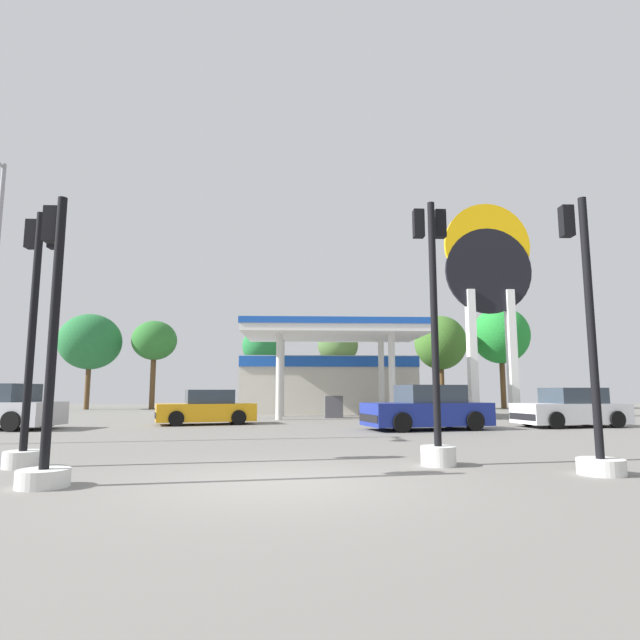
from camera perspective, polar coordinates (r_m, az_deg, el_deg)
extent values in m
plane|color=slate|center=(8.31, -4.71, -17.46)|extent=(90.00, 90.00, 0.00)
cube|color=beige|center=(32.66, 0.76, -7.24)|extent=(10.40, 6.01, 3.38)
cube|color=#194CB2|center=(29.66, 1.09, -4.60)|extent=(10.40, 0.12, 0.60)
cube|color=white|center=(26.63, 1.50, -1.51)|extent=(9.06, 5.80, 0.35)
cube|color=#194CB2|center=(26.66, 1.50, -0.82)|extent=(9.16, 5.90, 0.30)
cylinder|color=silver|center=(24.83, -4.53, -6.21)|extent=(0.32, 0.32, 4.12)
cylinder|color=silver|center=(25.23, 7.98, -6.18)|extent=(0.32, 0.32, 4.12)
cylinder|color=silver|center=(28.02, -4.30, -6.38)|extent=(0.32, 0.32, 4.12)
cylinder|color=silver|center=(28.38, 6.81, -6.37)|extent=(0.32, 0.32, 4.12)
cube|color=#4C4C51|center=(26.48, 1.53, -9.59)|extent=(0.90, 0.60, 1.10)
cube|color=white|center=(27.98, 16.50, -3.48)|extent=(0.40, 0.56, 6.66)
cube|color=white|center=(28.73, 20.49, -3.42)|extent=(0.40, 0.56, 6.66)
cylinder|color=black|center=(28.96, 18.15, 5.19)|extent=(4.62, 0.22, 4.62)
cylinder|color=#F2B20C|center=(29.31, 18.02, 7.83)|extent=(4.62, 0.22, 4.62)
cube|color=white|center=(29.17, 18.05, 6.50)|extent=(4.25, 0.08, 0.83)
cylinder|color=black|center=(20.73, 24.66, -10.07)|extent=(0.66, 0.32, 0.63)
cylinder|color=black|center=(22.12, 22.01, -10.02)|extent=(0.66, 0.32, 0.63)
cylinder|color=black|center=(22.35, 30.01, -9.52)|extent=(0.66, 0.32, 0.63)
cylinder|color=black|center=(23.64, 27.24, -9.54)|extent=(0.66, 0.32, 0.63)
cube|color=silver|center=(22.17, 26.00, -9.26)|extent=(4.36, 2.40, 0.75)
cube|color=#2D3842|center=(22.25, 26.20, -7.56)|extent=(2.20, 1.84, 0.63)
cube|color=black|center=(21.00, 21.59, -9.92)|extent=(0.39, 1.64, 0.24)
cylinder|color=black|center=(21.08, -15.64, -10.47)|extent=(0.63, 0.37, 0.60)
cylinder|color=black|center=(22.68, -15.91, -10.25)|extent=(0.63, 0.37, 0.60)
cylinder|color=black|center=(21.38, -9.00, -10.62)|extent=(0.63, 0.37, 0.60)
cylinder|color=black|center=(22.96, -9.73, -10.40)|extent=(0.63, 0.37, 0.60)
cube|color=orange|center=(21.98, -12.54, -9.94)|extent=(4.24, 2.70, 0.71)
cube|color=#2D3842|center=(21.98, -12.13, -8.34)|extent=(2.21, 1.93, 0.60)
cube|color=black|center=(21.84, -17.65, -10.04)|extent=(0.56, 1.53, 0.22)
cylinder|color=black|center=(17.62, 9.06, -11.13)|extent=(0.70, 0.37, 0.67)
cylinder|color=black|center=(19.27, 6.82, -10.88)|extent=(0.70, 0.37, 0.67)
cylinder|color=black|center=(18.90, 16.75, -10.67)|extent=(0.70, 0.37, 0.67)
cylinder|color=black|center=(20.45, 14.04, -10.52)|extent=(0.70, 0.37, 0.67)
cube|color=navy|center=(19.00, 11.72, -10.15)|extent=(4.70, 2.77, 0.80)
cube|color=#2D3842|center=(19.06, 12.08, -8.06)|extent=(2.40, 2.06, 0.67)
cube|color=black|center=(18.14, 5.53, -10.76)|extent=(0.51, 1.73, 0.25)
cylinder|color=black|center=(20.54, -30.97, -9.62)|extent=(0.72, 0.34, 0.69)
cylinder|color=black|center=(22.04, -28.03, -9.61)|extent=(0.72, 0.34, 0.69)
cube|color=#2D3842|center=(22.00, -31.93, -6.91)|extent=(2.39, 1.99, 0.69)
cylinder|color=silver|center=(10.21, 12.98, -14.45)|extent=(0.65, 0.65, 0.36)
cylinder|color=black|center=(10.23, 12.55, -0.06)|extent=(0.14, 0.14, 4.77)
cube|color=black|center=(10.77, 10.86, 10.43)|extent=(0.21, 0.20, 0.57)
sphere|color=red|center=(10.94, 10.68, 11.13)|extent=(0.15, 0.15, 0.15)
sphere|color=#D89E0C|center=(10.88, 10.71, 10.23)|extent=(0.15, 0.15, 0.15)
sphere|color=green|center=(10.83, 10.73, 9.33)|extent=(0.15, 0.15, 0.15)
cube|color=black|center=(10.88, 13.15, 10.31)|extent=(0.21, 0.20, 0.57)
sphere|color=red|center=(11.04, 12.95, 11.01)|extent=(0.15, 0.15, 0.15)
sphere|color=#D89E0C|center=(10.99, 12.98, 10.12)|extent=(0.15, 0.15, 0.15)
sphere|color=green|center=(10.93, 13.00, 9.22)|extent=(0.15, 0.15, 0.15)
cylinder|color=silver|center=(10.12, 28.68, -14.06)|extent=(0.76, 0.76, 0.26)
cylinder|color=black|center=(10.10, 27.80, -0.38)|extent=(0.14, 0.14, 4.57)
cube|color=black|center=(10.51, 25.64, 9.82)|extent=(0.21, 0.20, 0.57)
sphere|color=red|center=(10.67, 25.27, 10.56)|extent=(0.15, 0.15, 0.15)
sphere|color=#D89E0C|center=(10.62, 25.33, 9.63)|extent=(0.15, 0.15, 0.15)
sphere|color=green|center=(10.57, 25.39, 8.70)|extent=(0.15, 0.15, 0.15)
cylinder|color=silver|center=(8.82, -28.33, -15.17)|extent=(0.74, 0.74, 0.26)
cylinder|color=black|center=(8.78, -27.41, -0.85)|extent=(0.14, 0.14, 4.14)
cube|color=black|center=(9.34, -27.58, 9.36)|extent=(0.21, 0.20, 0.57)
sphere|color=red|center=(9.50, -27.20, 10.19)|extent=(0.15, 0.15, 0.15)
sphere|color=#D89E0C|center=(9.44, -27.27, 9.15)|extent=(0.15, 0.15, 0.15)
sphere|color=green|center=(9.40, -27.34, 8.10)|extent=(0.15, 0.15, 0.15)
cylinder|color=silver|center=(11.14, -30.09, -13.20)|extent=(0.66, 0.66, 0.30)
cylinder|color=black|center=(11.12, -29.25, -0.79)|extent=(0.14, 0.14, 4.52)
cube|color=black|center=(11.71, -29.26, 8.28)|extent=(0.21, 0.20, 0.57)
sphere|color=red|center=(11.86, -28.94, 8.96)|extent=(0.15, 0.15, 0.15)
sphere|color=#D89E0C|center=(11.81, -28.99, 8.13)|extent=(0.15, 0.15, 0.15)
sphere|color=green|center=(11.77, -29.05, 7.28)|extent=(0.15, 0.15, 0.15)
cube|color=black|center=(11.52, -27.29, 8.41)|extent=(0.21, 0.20, 0.57)
sphere|color=red|center=(11.67, -26.98, 9.10)|extent=(0.15, 0.15, 0.15)
sphere|color=#D89E0C|center=(11.62, -27.03, 8.25)|extent=(0.15, 0.15, 0.15)
sphere|color=green|center=(11.58, -27.09, 7.39)|extent=(0.15, 0.15, 0.15)
cylinder|color=brown|center=(41.20, -24.36, -6.76)|extent=(0.36, 0.36, 3.25)
ellipsoid|color=#256D37|center=(41.35, -24.11, -2.20)|extent=(4.44, 4.44, 4.06)
cylinder|color=brown|center=(39.82, -18.06, -6.64)|extent=(0.38, 0.38, 3.81)
ellipsoid|color=#2C6D2C|center=(39.98, -17.87, -2.16)|extent=(3.26, 3.26, 2.90)
cylinder|color=brown|center=(38.73, -6.61, -7.10)|extent=(0.40, 0.40, 3.62)
ellipsoid|color=#227239|center=(38.87, -6.54, -2.87)|extent=(2.81, 2.81, 2.78)
cylinder|color=brown|center=(37.96, 2.02, -7.19)|extent=(0.34, 0.34, 3.54)
ellipsoid|color=#456534|center=(38.10, 2.00, -2.84)|extent=(2.97, 2.97, 2.71)
cylinder|color=brown|center=(39.26, 13.35, -7.06)|extent=(0.38, 0.38, 3.46)
ellipsoid|color=#3B6A26|center=(39.41, 13.21, -2.46)|extent=(3.84, 3.84, 4.00)
cylinder|color=brown|center=(41.45, 19.60, -6.52)|extent=(0.40, 0.40, 3.93)
ellipsoid|color=#228731|center=(41.65, 19.38, -1.60)|extent=(4.30, 4.30, 4.32)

